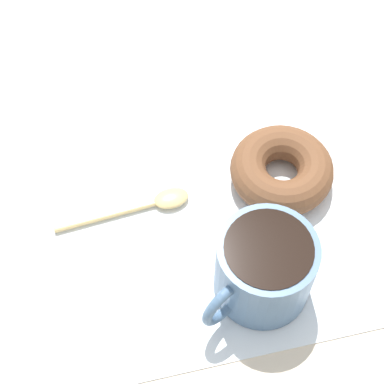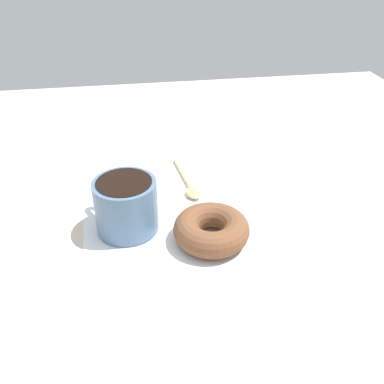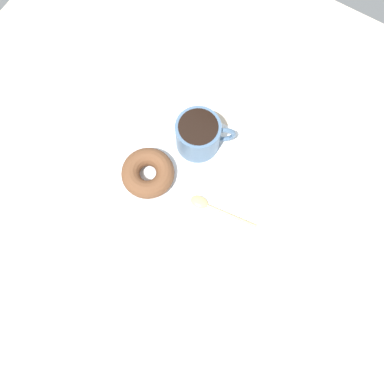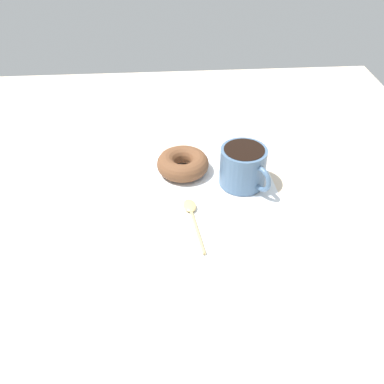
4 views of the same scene
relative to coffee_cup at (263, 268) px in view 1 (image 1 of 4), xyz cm
name	(u,v)px [view 1 (image 1 of 4)]	position (x,y,z in cm)	size (l,w,h in cm)	color
ground_plane	(194,187)	(12.87, 4.01, -5.35)	(120.00, 120.00, 2.00)	beige
napkin	(192,203)	(10.30, 4.69, -4.20)	(33.79, 33.79, 0.30)	white
coffee_cup	(263,268)	(0.00, 0.00, 0.00)	(8.95, 11.05, 7.82)	slate
donut	(282,170)	(11.48, -4.84, -2.21)	(10.62, 10.62, 3.69)	brown
spoon	(152,204)	(10.62, 8.77, -3.66)	(3.33, 13.99, 0.90)	#D8B772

